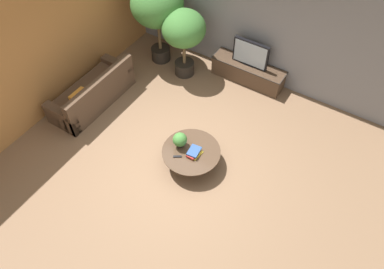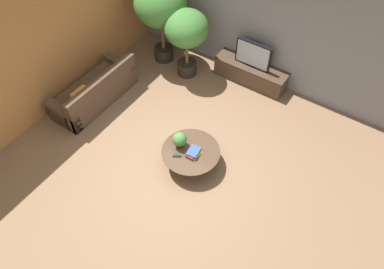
{
  "view_description": "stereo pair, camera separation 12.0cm",
  "coord_description": "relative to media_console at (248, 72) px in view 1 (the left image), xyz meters",
  "views": [
    {
      "loc": [
        2.69,
        -3.66,
        6.22
      ],
      "look_at": [
        0.15,
        0.34,
        0.55
      ],
      "focal_mm": 35.0,
      "sensor_mm": 36.0,
      "label": 1
    },
    {
      "loc": [
        2.79,
        -3.6,
        6.22
      ],
      "look_at": [
        0.15,
        0.34,
        0.55
      ],
      "focal_mm": 35.0,
      "sensor_mm": 36.0,
      "label": 2
    }
  ],
  "objects": [
    {
      "name": "potted_plant_tabletop",
      "position": [
        -0.06,
        -2.87,
        0.34
      ],
      "size": [
        0.28,
        0.28,
        0.34
      ],
      "color": "black",
      "rests_on": "coffee_table"
    },
    {
      "name": "book_stack",
      "position": [
        0.28,
        -2.89,
        0.19
      ],
      "size": [
        0.26,
        0.32,
        0.1
      ],
      "color": "gold",
      "rests_on": "coffee_table"
    },
    {
      "name": "couch_by_wall",
      "position": [
        -2.63,
        -2.59,
        0.03
      ],
      "size": [
        0.84,
        2.08,
        0.84
      ],
      "rotation": [
        0.0,
        0.0,
        -1.57
      ],
      "color": "#4C3828",
      "rests_on": "ground"
    },
    {
      "name": "media_console",
      "position": [
        0.0,
        0.0,
        0.0
      ],
      "size": [
        1.8,
        0.5,
        0.49
      ],
      "color": "#473323",
      "rests_on": "ground"
    },
    {
      "name": "remote_black",
      "position": [
        0.04,
        -3.12,
        0.16
      ],
      "size": [
        0.16,
        0.12,
        0.02
      ],
      "primitive_type": "cube",
      "rotation": [
        0.0,
        0.0,
        -0.98
      ],
      "color": "black",
      "rests_on": "coffee_table"
    },
    {
      "name": "ground_plane",
      "position": [
        -0.1,
        -2.94,
        -0.25
      ],
      "size": [
        24.0,
        24.0,
        0.0
      ],
      "primitive_type": "plane",
      "color": "brown"
    },
    {
      "name": "television",
      "position": [
        -0.0,
        -0.0,
        0.55
      ],
      "size": [
        0.87,
        0.13,
        0.64
      ],
      "color": "black",
      "rests_on": "media_console"
    },
    {
      "name": "back_wall_stone",
      "position": [
        -0.1,
        0.32,
        1.25
      ],
      "size": [
        7.4,
        0.12,
        3.0
      ],
      "primitive_type": "cube",
      "color": "slate",
      "rests_on": "ground"
    },
    {
      "name": "potted_palm_corner",
      "position": [
        -1.44,
        -0.6,
        0.96
      ],
      "size": [
        1.01,
        1.01,
        1.72
      ],
      "color": "black",
      "rests_on": "ground"
    },
    {
      "name": "coffee_table",
      "position": [
        0.2,
        -2.86,
        0.03
      ],
      "size": [
        1.16,
        1.16,
        0.4
      ],
      "color": "black",
      "rests_on": "ground"
    },
    {
      "name": "potted_palm_tall",
      "position": [
        -2.27,
        -0.46,
        1.24
      ],
      "size": [
        1.24,
        1.24,
        2.08
      ],
      "color": "black",
      "rests_on": "ground"
    },
    {
      "name": "side_wall_left",
      "position": [
        -3.36,
        -2.74,
        1.25
      ],
      "size": [
        0.12,
        7.4,
        3.0
      ],
      "primitive_type": "cube",
      "color": "#B2753D",
      "rests_on": "ground"
    }
  ]
}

